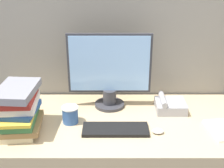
# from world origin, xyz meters

# --- Properties ---
(cubicle_panel_rear) EXTENTS (1.96, 0.04, 1.51)m
(cubicle_panel_rear) POSITION_xyz_m (0.00, 0.77, 0.76)
(cubicle_panel_rear) COLOR gray
(cubicle_panel_rear) RESTS_ON ground_plane
(monitor) EXTENTS (0.52, 0.19, 0.49)m
(monitor) POSITION_xyz_m (-0.03, 0.56, 0.97)
(monitor) COLOR #333338
(monitor) RESTS_ON desk
(keyboard) EXTENTS (0.37, 0.14, 0.02)m
(keyboard) POSITION_xyz_m (0.01, 0.25, 0.74)
(keyboard) COLOR black
(keyboard) RESTS_ON desk
(mouse) EXTENTS (0.07, 0.05, 0.03)m
(mouse) POSITION_xyz_m (0.25, 0.23, 0.75)
(mouse) COLOR silver
(mouse) RESTS_ON desk
(coffee_cup) EXTENTS (0.10, 0.10, 0.10)m
(coffee_cup) POSITION_xyz_m (-0.26, 0.35, 0.78)
(coffee_cup) COLOR #335999
(coffee_cup) RESTS_ON desk
(book_stack) EXTENTS (0.25, 0.33, 0.27)m
(book_stack) POSITION_xyz_m (-0.53, 0.26, 0.86)
(book_stack) COLOR #C6B78C
(book_stack) RESTS_ON desk
(desk_telephone) EXTENTS (0.19, 0.18, 0.10)m
(desk_telephone) POSITION_xyz_m (0.36, 0.50, 0.77)
(desk_telephone) COLOR #99999E
(desk_telephone) RESTS_ON desk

